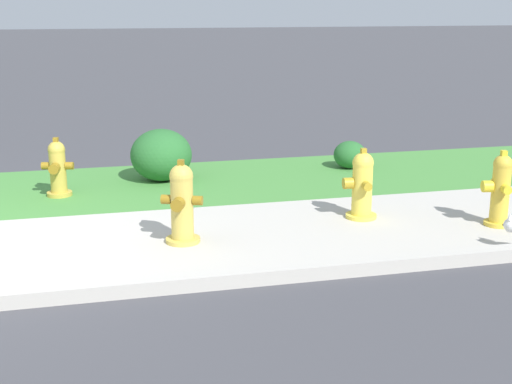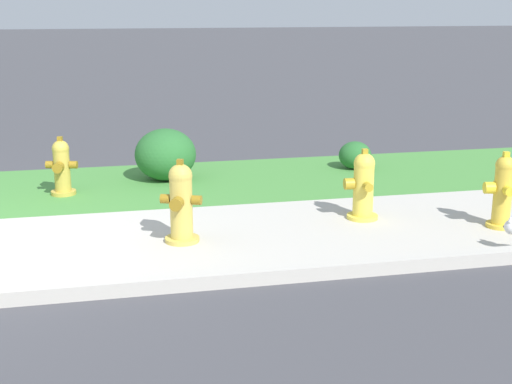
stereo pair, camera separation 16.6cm
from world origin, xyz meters
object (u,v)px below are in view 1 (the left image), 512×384
(fire_hydrant_mid_block, at_px, (500,190))
(fire_hydrant_near_corner, at_px, (362,185))
(fire_hydrant_across_street, at_px, (58,168))
(shrub_bush_mid_verge, at_px, (350,155))
(shrub_bush_near_lamp, at_px, (161,155))
(fire_hydrant_at_driveway, at_px, (182,203))

(fire_hydrant_mid_block, xyz_separation_m, fire_hydrant_near_corner, (-1.27, 0.58, -0.02))
(fire_hydrant_mid_block, xyz_separation_m, fire_hydrant_across_street, (-4.40, 2.29, -0.05))
(fire_hydrant_mid_block, distance_m, fire_hydrant_near_corner, 1.39)
(fire_hydrant_across_street, bearing_deg, fire_hydrant_near_corner, 164.38)
(fire_hydrant_near_corner, xyz_separation_m, shrub_bush_mid_verge, (0.75, 2.28, -0.18))
(fire_hydrant_near_corner, xyz_separation_m, fire_hydrant_across_street, (-3.13, 1.72, -0.03))
(fire_hydrant_near_corner, height_order, shrub_bush_mid_verge, fire_hydrant_near_corner)
(shrub_bush_near_lamp, bearing_deg, fire_hydrant_near_corner, -49.83)
(fire_hydrant_across_street, bearing_deg, fire_hydrant_at_driveway, 132.96)
(fire_hydrant_mid_block, bearing_deg, fire_hydrant_near_corner, 75.73)
(shrub_bush_mid_verge, bearing_deg, fire_hydrant_mid_block, -79.80)
(fire_hydrant_at_driveway, xyz_separation_m, shrub_bush_near_lamp, (0.09, 2.54, -0.06))
(fire_hydrant_near_corner, bearing_deg, shrub_bush_near_lamp, 44.08)
(fire_hydrant_near_corner, height_order, shrub_bush_near_lamp, fire_hydrant_near_corner)
(fire_hydrant_near_corner, bearing_deg, fire_hydrant_mid_block, -110.69)
(fire_hydrant_at_driveway, height_order, fire_hydrant_near_corner, fire_hydrant_at_driveway)
(fire_hydrant_at_driveway, distance_m, fire_hydrant_near_corner, 1.98)
(fire_hydrant_near_corner, distance_m, shrub_bush_mid_verge, 2.41)
(fire_hydrant_across_street, distance_m, shrub_bush_near_lamp, 1.36)
(fire_hydrant_mid_block, distance_m, shrub_bush_mid_verge, 2.91)
(fire_hydrant_at_driveway, bearing_deg, fire_hydrant_near_corner, -148.48)
(fire_hydrant_near_corner, bearing_deg, fire_hydrant_at_driveway, 103.82)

